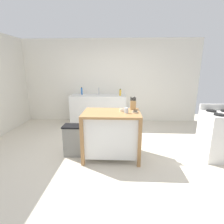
{
  "coord_description": "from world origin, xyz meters",
  "views": [
    {
      "loc": [
        0.32,
        -3.11,
        1.72
      ],
      "look_at": [
        0.17,
        0.15,
        0.87
      ],
      "focal_mm": 27.21,
      "sensor_mm": 36.0,
      "label": 1
    }
  ],
  "objects_px": {
    "trash_bin": "(73,140)",
    "bowl_ceramic_wide": "(123,110)",
    "bottle_spray_cleaner": "(120,93)",
    "bowl_ceramic_small": "(135,112)",
    "drinking_cup": "(126,110)",
    "bottle_hand_soap": "(82,91)",
    "stove": "(219,135)",
    "knife_block": "(133,105)",
    "kitchen_island": "(112,133)",
    "sink_faucet": "(99,91)"
  },
  "relations": [
    {
      "from": "trash_bin",
      "to": "bowl_ceramic_wide",
      "type": "bearing_deg",
      "value": 1.34
    },
    {
      "from": "bottle_spray_cleaner",
      "to": "bowl_ceramic_small",
      "type": "bearing_deg",
      "value": -82.63
    },
    {
      "from": "drinking_cup",
      "to": "trash_bin",
      "type": "distance_m",
      "value": 1.24
    },
    {
      "from": "bowl_ceramic_wide",
      "to": "drinking_cup",
      "type": "xyz_separation_m",
      "value": [
        0.06,
        -0.13,
        0.03
      ]
    },
    {
      "from": "bottle_hand_soap",
      "to": "stove",
      "type": "height_order",
      "value": "bottle_hand_soap"
    },
    {
      "from": "stove",
      "to": "knife_block",
      "type": "bearing_deg",
      "value": 174.44
    },
    {
      "from": "knife_block",
      "to": "stove",
      "type": "distance_m",
      "value": 1.76
    },
    {
      "from": "bowl_ceramic_small",
      "to": "bottle_spray_cleaner",
      "type": "bearing_deg",
      "value": 97.37
    },
    {
      "from": "knife_block",
      "to": "bowl_ceramic_wide",
      "type": "bearing_deg",
      "value": -137.97
    },
    {
      "from": "kitchen_island",
      "to": "drinking_cup",
      "type": "xyz_separation_m",
      "value": [
        0.28,
        -0.05,
        0.46
      ]
    },
    {
      "from": "bottle_spray_cleaner",
      "to": "stove",
      "type": "height_order",
      "value": "bottle_spray_cleaner"
    },
    {
      "from": "bowl_ceramic_wide",
      "to": "bottle_hand_soap",
      "type": "relative_size",
      "value": 0.62
    },
    {
      "from": "bowl_ceramic_wide",
      "to": "knife_block",
      "type": "bearing_deg",
      "value": 42.03
    },
    {
      "from": "bowl_ceramic_wide",
      "to": "stove",
      "type": "bearing_deg",
      "value": 0.5
    },
    {
      "from": "trash_bin",
      "to": "knife_block",
      "type": "bearing_deg",
      "value": 9.59
    },
    {
      "from": "trash_bin",
      "to": "bottle_spray_cleaner",
      "type": "distance_m",
      "value": 2.33
    },
    {
      "from": "drinking_cup",
      "to": "kitchen_island",
      "type": "bearing_deg",
      "value": 169.39
    },
    {
      "from": "bowl_ceramic_small",
      "to": "bottle_spray_cleaner",
      "type": "relative_size",
      "value": 0.55
    },
    {
      "from": "bowl_ceramic_small",
      "to": "bottle_hand_soap",
      "type": "xyz_separation_m",
      "value": [
        -1.49,
        2.27,
        0.07
      ]
    },
    {
      "from": "drinking_cup",
      "to": "trash_bin",
      "type": "bearing_deg",
      "value": 174.31
    },
    {
      "from": "bowl_ceramic_wide",
      "to": "bottle_spray_cleaner",
      "type": "bearing_deg",
      "value": 91.56
    },
    {
      "from": "knife_block",
      "to": "stove",
      "type": "bearing_deg",
      "value": -5.56
    },
    {
      "from": "bottle_hand_soap",
      "to": "sink_faucet",
      "type": "bearing_deg",
      "value": 4.25
    },
    {
      "from": "knife_block",
      "to": "bottle_hand_soap",
      "type": "height_order",
      "value": "knife_block"
    },
    {
      "from": "bowl_ceramic_wide",
      "to": "bowl_ceramic_small",
      "type": "xyz_separation_m",
      "value": [
        0.22,
        -0.1,
        -0.0
      ]
    },
    {
      "from": "stove",
      "to": "drinking_cup",
      "type": "bearing_deg",
      "value": -175.42
    },
    {
      "from": "knife_block",
      "to": "trash_bin",
      "type": "distance_m",
      "value": 1.4
    },
    {
      "from": "trash_bin",
      "to": "sink_faucet",
      "type": "xyz_separation_m",
      "value": [
        0.26,
        2.23,
        0.69
      ]
    },
    {
      "from": "bowl_ceramic_wide",
      "to": "drinking_cup",
      "type": "relative_size",
      "value": 1.53
    },
    {
      "from": "sink_faucet",
      "to": "bottle_hand_soap",
      "type": "xyz_separation_m",
      "value": [
        -0.54,
        -0.04,
        0.0
      ]
    },
    {
      "from": "knife_block",
      "to": "trash_bin",
      "type": "height_order",
      "value": "knife_block"
    },
    {
      "from": "bowl_ceramic_small",
      "to": "sink_faucet",
      "type": "distance_m",
      "value": 2.5
    },
    {
      "from": "bowl_ceramic_small",
      "to": "drinking_cup",
      "type": "xyz_separation_m",
      "value": [
        -0.16,
        -0.03,
        0.03
      ]
    },
    {
      "from": "bottle_hand_soap",
      "to": "kitchen_island",
      "type": "bearing_deg",
      "value": -64.85
    },
    {
      "from": "drinking_cup",
      "to": "bottle_spray_cleaner",
      "type": "distance_m",
      "value": 2.13
    },
    {
      "from": "bottle_hand_soap",
      "to": "bottle_spray_cleaner",
      "type": "bearing_deg",
      "value": -8.06
    },
    {
      "from": "sink_faucet",
      "to": "stove",
      "type": "xyz_separation_m",
      "value": [
        2.59,
        -2.19,
        -0.55
      ]
    },
    {
      "from": "trash_bin",
      "to": "sink_faucet",
      "type": "relative_size",
      "value": 2.86
    },
    {
      "from": "kitchen_island",
      "to": "stove",
      "type": "distance_m",
      "value": 2.08
    },
    {
      "from": "drinking_cup",
      "to": "bowl_ceramic_wide",
      "type": "bearing_deg",
      "value": 114.04
    },
    {
      "from": "knife_block",
      "to": "bowl_ceramic_small",
      "type": "height_order",
      "value": "knife_block"
    },
    {
      "from": "drinking_cup",
      "to": "sink_faucet",
      "type": "bearing_deg",
      "value": 108.67
    },
    {
      "from": "sink_faucet",
      "to": "bottle_spray_cleaner",
      "type": "distance_m",
      "value": 0.71
    },
    {
      "from": "trash_bin",
      "to": "stove",
      "type": "height_order",
      "value": "stove"
    },
    {
      "from": "sink_faucet",
      "to": "bottle_spray_cleaner",
      "type": "bearing_deg",
      "value": -17.42
    },
    {
      "from": "knife_block",
      "to": "drinking_cup",
      "type": "xyz_separation_m",
      "value": [
        -0.14,
        -0.31,
        -0.04
      ]
    },
    {
      "from": "bottle_hand_soap",
      "to": "knife_block",
      "type": "bearing_deg",
      "value": -53.53
    },
    {
      "from": "bowl_ceramic_small",
      "to": "trash_bin",
      "type": "xyz_separation_m",
      "value": [
        -1.21,
        0.08,
        -0.62
      ]
    },
    {
      "from": "stove",
      "to": "trash_bin",
      "type": "bearing_deg",
      "value": -179.21
    },
    {
      "from": "sink_faucet",
      "to": "trash_bin",
      "type": "bearing_deg",
      "value": -96.73
    }
  ]
}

